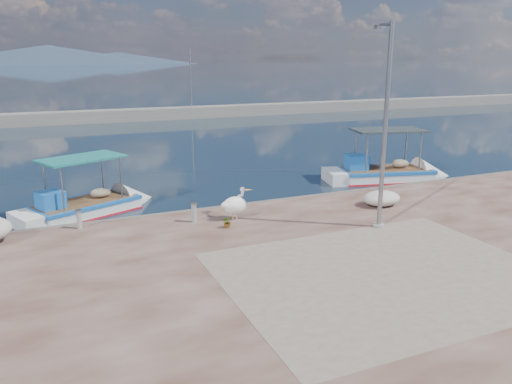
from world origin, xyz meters
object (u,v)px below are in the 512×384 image
object	(u,v)px
boat_left	(85,209)
boat_right	(384,176)
pelican	(235,205)
bollard_near	(194,212)
lamp_post	(384,135)

from	to	relation	value
boat_left	boat_right	size ratio (longest dim) A/B	0.88
boat_left	pelican	bearing A→B (deg)	-66.11
boat_right	bollard_near	size ratio (longest dim) A/B	9.35
boat_left	bollard_near	bearing A→B (deg)	-74.40
boat_right	bollard_near	xyz separation A→B (m)	(-11.81, -4.24, 0.66)
boat_right	bollard_near	world-z (taller)	boat_right
bollard_near	pelican	bearing A→B (deg)	-11.27
lamp_post	bollard_near	distance (m)	7.28
pelican	bollard_near	distance (m)	1.54
boat_left	boat_right	xyz separation A→B (m)	(15.29, -0.01, 0.03)
boat_left	bollard_near	world-z (taller)	boat_left
pelican	bollard_near	size ratio (longest dim) A/B	1.68
boat_right	pelican	size ratio (longest dim) A/B	5.55
lamp_post	bollard_near	xyz separation A→B (m)	(-5.92, 3.10, -2.89)
boat_left	pelican	size ratio (longest dim) A/B	4.90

